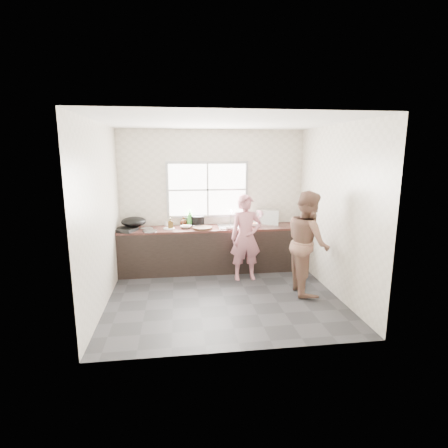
{
  "coord_description": "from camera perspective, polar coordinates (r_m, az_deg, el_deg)",
  "views": [
    {
      "loc": [
        -0.68,
        -5.22,
        2.27
      ],
      "look_at": [
        0.1,
        0.65,
        1.05
      ],
      "focal_mm": 28.0,
      "sensor_mm": 36.0,
      "label": 1
    }
  ],
  "objects": [
    {
      "name": "bottle_brown_short",
      "position": [
        6.87,
        -6.63,
        0.4
      ],
      "size": [
        0.13,
        0.13,
        0.16
      ],
      "primitive_type": "imported",
      "rotation": [
        0.0,
        0.0,
        0.02
      ],
      "color": "#401F10",
      "rests_on": "countertop"
    },
    {
      "name": "ceiling",
      "position": [
        5.28,
        -0.15,
        16.37
      ],
      "size": [
        3.6,
        3.2,
        0.01
      ],
      "primitive_type": "cube",
      "color": "silver",
      "rests_on": "wall_back"
    },
    {
      "name": "pot_lid_left",
      "position": [
        6.47,
        -12.02,
        -1.14
      ],
      "size": [
        0.35,
        0.35,
        0.01
      ],
      "primitive_type": "cylinder",
      "rotation": [
        0.0,
        0.0,
        -0.42
      ],
      "color": "#A5A6AC",
      "rests_on": "countertop"
    },
    {
      "name": "window_frame",
      "position": [
        6.87,
        -2.71,
        5.62
      ],
      "size": [
        1.6,
        0.05,
        1.1
      ],
      "primitive_type": "cube",
      "color": "#9EA0A5",
      "rests_on": "wall_back"
    },
    {
      "name": "window_glazing",
      "position": [
        6.85,
        -2.69,
        5.59
      ],
      "size": [
        1.5,
        0.01,
        1.0
      ],
      "primitive_type": "cube",
      "color": "white",
      "rests_on": "window_frame"
    },
    {
      "name": "glass_jar",
      "position": [
        6.88,
        -9.43,
        0.03
      ],
      "size": [
        0.08,
        0.08,
        0.09
      ],
      "primitive_type": "cylinder",
      "rotation": [
        0.0,
        0.0,
        0.39
      ],
      "color": "silver",
      "rests_on": "countertop"
    },
    {
      "name": "bowl_crabs",
      "position": [
        6.79,
        4.96,
        -0.14
      ],
      "size": [
        0.19,
        0.19,
        0.06
      ],
      "primitive_type": "imported",
      "rotation": [
        0.0,
        0.0,
        0.05
      ],
      "color": "silver",
      "rests_on": "countertop"
    },
    {
      "name": "wall_front",
      "position": [
        3.79,
        3.02,
        -2.41
      ],
      "size": [
        3.6,
        0.01,
        2.7
      ],
      "primitive_type": "cube",
      "color": "silver",
      "rests_on": "ground"
    },
    {
      "name": "wok",
      "position": [
        6.68,
        -14.53,
        0.37
      ],
      "size": [
        0.59,
        0.59,
        0.17
      ],
      "primitive_type": "ellipsoid",
      "rotation": [
        0.0,
        0.0,
        -0.35
      ],
      "color": "black",
      "rests_on": "burner"
    },
    {
      "name": "cutting_board",
      "position": [
        6.55,
        -3.55,
        -0.64
      ],
      "size": [
        0.45,
        0.45,
        0.04
      ],
      "primitive_type": "cylinder",
      "rotation": [
        0.0,
        0.0,
        0.27
      ],
      "color": "#332013",
      "rests_on": "countertop"
    },
    {
      "name": "wall_left",
      "position": [
        5.41,
        -19.44,
        1.2
      ],
      "size": [
        0.01,
        3.2,
        2.7
      ],
      "primitive_type": "cube",
      "color": "beige",
      "rests_on": "ground"
    },
    {
      "name": "bowl_held",
      "position": [
        6.53,
        0.9,
        -0.57
      ],
      "size": [
        0.21,
        0.21,
        0.05
      ],
      "primitive_type": "imported",
      "rotation": [
        0.0,
        0.0,
        -0.23
      ],
      "color": "white",
      "rests_on": "countertop"
    },
    {
      "name": "dish_rack",
      "position": [
        6.88,
        7.1,
        1.08
      ],
      "size": [
        0.49,
        0.41,
        0.32
      ],
      "primitive_type": "cube",
      "rotation": [
        0.0,
        0.0,
        -0.28
      ],
      "color": "silver",
      "rests_on": "countertop"
    },
    {
      "name": "black_pot",
      "position": [
        6.87,
        -4.33,
        0.57
      ],
      "size": [
        0.3,
        0.3,
        0.19
      ],
      "primitive_type": "cylinder",
      "rotation": [
        0.0,
        0.0,
        -0.19
      ],
      "color": "black",
      "rests_on": "countertop"
    },
    {
      "name": "cleaver",
      "position": [
        6.67,
        -4.56,
        -0.23
      ],
      "size": [
        0.2,
        0.14,
        0.01
      ],
      "primitive_type": "cube",
      "rotation": [
        0.0,
        0.0,
        0.32
      ],
      "color": "silver",
      "rests_on": "cutting_board"
    },
    {
      "name": "cabinet",
      "position": [
        6.8,
        -1.55,
        -4.23
      ],
      "size": [
        3.6,
        0.62,
        0.82
      ],
      "primitive_type": "cube",
      "color": "black",
      "rests_on": "floor"
    },
    {
      "name": "woman",
      "position": [
        6.27,
        3.59,
        -2.68
      ],
      "size": [
        0.54,
        0.36,
        1.44
      ],
      "primitive_type": "imported",
      "rotation": [
        0.0,
        0.0,
        0.03
      ],
      "color": "#BA707B",
      "rests_on": "floor"
    },
    {
      "name": "pot_lid_right",
      "position": [
        6.74,
        -12.51,
        -0.67
      ],
      "size": [
        0.29,
        0.29,
        0.01
      ],
      "primitive_type": "cylinder",
      "rotation": [
        0.0,
        0.0,
        0.38
      ],
      "color": "silver",
      "rests_on": "countertop"
    },
    {
      "name": "faucet",
      "position": [
        6.9,
        1.13,
        1.12
      ],
      "size": [
        0.02,
        0.02,
        0.3
      ],
      "primitive_type": "cylinder",
      "color": "silver",
      "rests_on": "countertop"
    },
    {
      "name": "floor",
      "position": [
        5.73,
        -0.13,
        -11.74
      ],
      "size": [
        3.6,
        3.2,
        0.01
      ],
      "primitive_type": "cube",
      "color": "#2B2B2E",
      "rests_on": "ground"
    },
    {
      "name": "person_side",
      "position": [
        5.81,
        13.52,
        -2.94
      ],
      "size": [
        0.67,
        0.85,
        1.68
      ],
      "primitive_type": "imported",
      "rotation": [
        0.0,
        0.0,
        1.52
      ],
      "color": "brown",
      "rests_on": "floor"
    },
    {
      "name": "sink",
      "position": [
        6.74,
        1.39,
        -0.4
      ],
      "size": [
        0.55,
        0.45,
        0.02
      ],
      "primitive_type": "cube",
      "color": "silver",
      "rests_on": "countertop"
    },
    {
      "name": "wall_right",
      "position": [
        5.85,
        17.68,
        2.05
      ],
      "size": [
        0.01,
        3.2,
        2.7
      ],
      "primitive_type": "cube",
      "color": "silver",
      "rests_on": "ground"
    },
    {
      "name": "bottle_green",
      "position": [
        6.86,
        -5.58,
        1.05
      ],
      "size": [
        0.13,
        0.13,
        0.31
      ],
      "primitive_type": "imported",
      "rotation": [
        0.0,
        0.0,
        -0.1
      ],
      "color": "green",
      "rests_on": "countertop"
    },
    {
      "name": "bowl_mince",
      "position": [
        6.64,
        -6.23,
        -0.46
      ],
      "size": [
        0.26,
        0.26,
        0.05
      ],
      "primitive_type": "imported",
      "rotation": [
        0.0,
        0.0,
        -0.38
      ],
      "color": "silver",
      "rests_on": "countertop"
    },
    {
      "name": "plate_food",
      "position": [
        6.62,
        -8.95,
        -0.73
      ],
      "size": [
        0.25,
        0.25,
        0.02
      ],
      "primitive_type": "cylinder",
      "rotation": [
        0.0,
        0.0,
        -0.2
      ],
      "color": "silver",
      "rests_on": "countertop"
    },
    {
      "name": "wall_back",
      "position": [
        6.92,
        -1.87,
        4.0
      ],
      "size": [
        3.6,
        0.01,
        2.7
      ],
      "primitive_type": "cube",
      "color": "beige",
      "rests_on": "ground"
    },
    {
      "name": "countertop",
      "position": [
        6.7,
        -1.57,
        -0.69
      ],
      "size": [
        3.6,
        0.64,
        0.04
      ],
      "primitive_type": "cube",
      "color": "#3B1D18",
      "rests_on": "cabinet"
    },
    {
      "name": "bottle_brown_tall",
      "position": [
        6.63,
        -8.74,
        0.05
      ],
      "size": [
        0.09,
        0.09,
        0.19
      ],
      "primitive_type": "imported",
      "rotation": [
        0.0,
        0.0,
        0.09
      ],
      "color": "#483312",
      "rests_on": "countertop"
    },
    {
      "name": "burner",
      "position": [
        6.6,
        -15.85,
        -0.9
      ],
      "size": [
        0.47,
        0.47,
        0.05
      ],
      "primitive_type": "cube",
      "rotation": [
        0.0,
        0.0,
        -0.39
      ],
      "color": "black",
      "rests_on": "countertop"
    }
  ]
}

